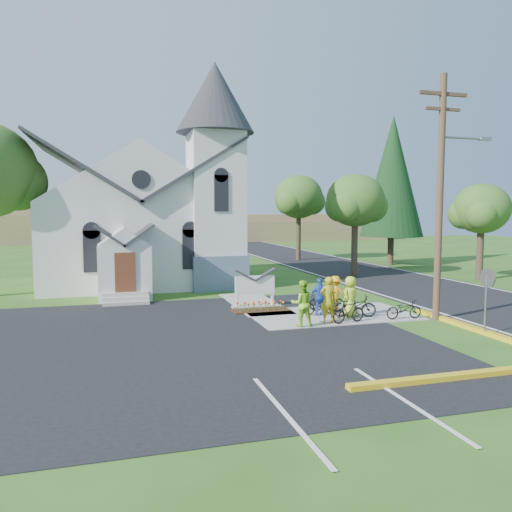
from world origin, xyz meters
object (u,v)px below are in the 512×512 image
object	(u,v)px
cyclist_4	(350,297)
church_sign	(255,286)
bike_1	(327,301)
bike_0	(320,305)
bike_4	(404,309)
utility_pole	(441,189)
cyclist_0	(328,300)
cyclist_2	(320,297)
cyclist_3	(335,293)
bike_3	(349,312)
bike_2	(354,306)
cyclist_1	(302,303)
stop_sign	(487,287)

from	to	relation	value
cyclist_4	church_sign	bearing A→B (deg)	-70.42
bike_1	bike_0	bearing A→B (deg)	157.10
bike_4	utility_pole	bearing A→B (deg)	-99.13
utility_pole	bike_1	xyz separation A→B (m)	(-3.81, 2.66, -4.88)
cyclist_0	bike_1	xyz separation A→B (m)	(0.91, 2.13, -0.46)
bike_4	cyclist_2	bearing A→B (deg)	66.04
bike_1	cyclist_3	size ratio (longest dim) A/B	0.99
cyclist_0	bike_0	xyz separation A→B (m)	(0.35, 1.59, -0.53)
church_sign	cyclist_3	bearing A→B (deg)	-33.31
cyclist_0	bike_1	distance (m)	2.36
utility_pole	bike_3	xyz separation A→B (m)	(-3.93, 0.30, -4.89)
utility_pole	bike_4	distance (m)	5.14
church_sign	bike_2	distance (m)	4.86
cyclist_0	bike_3	distance (m)	0.95
cyclist_1	bike_1	world-z (taller)	cyclist_1
church_sign	cyclist_3	world-z (taller)	church_sign
church_sign	utility_pole	xyz separation A→B (m)	(6.56, -4.70, 4.38)
bike_2	cyclist_4	distance (m)	0.43
cyclist_1	cyclist_4	distance (m)	2.79
cyclist_2	bike_2	distance (m)	1.50
church_sign	utility_pole	distance (m)	9.18
cyclist_2	cyclist_3	distance (m)	1.24
bike_1	bike_3	distance (m)	2.36
bike_0	bike_1	distance (m)	0.78
church_sign	cyclist_2	size ratio (longest dim) A/B	1.36
stop_sign	bike_0	world-z (taller)	stop_sign
bike_1	cyclist_3	world-z (taller)	cyclist_3
bike_2	utility_pole	bearing A→B (deg)	-93.56
bike_2	cyclist_3	world-z (taller)	cyclist_3
bike_0	cyclist_1	xyz separation A→B (m)	(-1.56, -1.82, 0.49)
cyclist_1	bike_2	bearing A→B (deg)	-154.12
stop_sign	cyclist_3	world-z (taller)	stop_sign
cyclist_0	cyclist_3	distance (m)	2.48
stop_sign	cyclist_3	distance (m)	6.44
bike_2	cyclist_3	xyz separation A→B (m)	(-0.25, 1.38, 0.32)
cyclist_0	cyclist_1	distance (m)	1.23
cyclist_2	cyclist_4	distance (m)	1.29
church_sign	cyclist_4	distance (m)	4.68
utility_pole	cyclist_1	world-z (taller)	utility_pole
cyclist_0	cyclist_1	bearing A→B (deg)	13.42
bike_1	cyclist_3	xyz separation A→B (m)	(0.40, -0.03, 0.32)
bike_1	cyclist_0	bearing A→B (deg)	179.88
cyclist_3	cyclist_4	size ratio (longest dim) A/B	0.91
bike_0	bike_2	bearing A→B (deg)	-123.75
bike_4	bike_3	bearing A→B (deg)	94.55
bike_0	stop_sign	bearing A→B (deg)	-135.47
bike_1	cyclist_2	bearing A→B (deg)	160.88
bike_2	cyclist_4	xyz separation A→B (m)	(-0.16, 0.06, 0.39)
cyclist_1	utility_pole	bearing A→B (deg)	-176.13
bike_2	stop_sign	bearing A→B (deg)	-122.62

